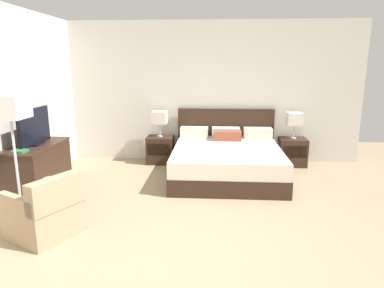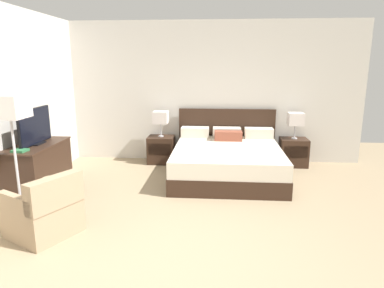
{
  "view_description": "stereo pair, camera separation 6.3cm",
  "coord_description": "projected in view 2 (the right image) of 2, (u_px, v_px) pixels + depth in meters",
  "views": [
    {
      "loc": [
        0.33,
        -3.12,
        1.99
      ],
      "look_at": [
        -0.03,
        2.15,
        0.75
      ],
      "focal_mm": 32.0,
      "sensor_mm": 36.0,
      "label": 1
    },
    {
      "loc": [
        0.39,
        -3.12,
        1.99
      ],
      "look_at": [
        -0.03,
        2.15,
        0.75
      ],
      "focal_mm": 32.0,
      "sensor_mm": 36.0,
      "label": 2
    }
  ],
  "objects": [
    {
      "name": "dresser",
      "position": [
        39.0,
        169.0,
        5.26
      ],
      "size": [
        0.56,
        1.22,
        0.8
      ],
      "color": "#332116",
      "rests_on": "ground"
    },
    {
      "name": "ground_plane",
      "position": [
        178.0,
        263.0,
        3.51
      ],
      "size": [
        11.7,
        11.7,
        0.0
      ],
      "primitive_type": "plane",
      "color": "#998466"
    },
    {
      "name": "tv",
      "position": [
        35.0,
        127.0,
        5.13
      ],
      "size": [
        0.18,
        0.86,
        0.55
      ],
      "color": "black",
      "rests_on": "dresser"
    },
    {
      "name": "nightstand_left",
      "position": [
        161.0,
        150.0,
        7.02
      ],
      "size": [
        0.53,
        0.44,
        0.55
      ],
      "color": "#332116",
      "rests_on": "ground"
    },
    {
      "name": "wall_back",
      "position": [
        200.0,
        93.0,
        7.0
      ],
      "size": [
        6.53,
        0.06,
        2.84
      ],
      "primitive_type": "cube",
      "color": "beige",
      "rests_on": "ground"
    },
    {
      "name": "wall_left",
      "position": [
        8.0,
        104.0,
        5.0
      ],
      "size": [
        0.06,
        5.7,
        2.84
      ],
      "primitive_type": "cube",
      "color": "beige",
      "rests_on": "ground"
    },
    {
      "name": "book_red_cover",
      "position": [
        20.0,
        151.0,
        4.73
      ],
      "size": [
        0.2,
        0.19,
        0.03
      ],
      "primitive_type": "cube",
      "rotation": [
        0.0,
        0.0,
        -0.08
      ],
      "color": "#2D7042",
      "rests_on": "dresser"
    },
    {
      "name": "table_lamp_left",
      "position": [
        161.0,
        118.0,
        6.87
      ],
      "size": [
        0.29,
        0.29,
        0.52
      ],
      "color": "#B7B7BC",
      "rests_on": "nightstand_left"
    },
    {
      "name": "bed",
      "position": [
        227.0,
        160.0,
        6.17
      ],
      "size": [
        1.96,
        2.13,
        1.1
      ],
      "color": "#332116",
      "rests_on": "ground"
    },
    {
      "name": "armchair_by_window",
      "position": [
        45.0,
        212.0,
        4.03
      ],
      "size": [
        0.92,
        0.92,
        0.76
      ],
      "color": "#9E8466",
      "rests_on": "ground"
    },
    {
      "name": "nightstand_right",
      "position": [
        293.0,
        152.0,
        6.81
      ],
      "size": [
        0.53,
        0.44,
        0.55
      ],
      "color": "#332116",
      "rests_on": "ground"
    },
    {
      "name": "table_lamp_right",
      "position": [
        296.0,
        119.0,
        6.66
      ],
      "size": [
        0.29,
        0.29,
        0.52
      ],
      "color": "#B7B7BC",
      "rests_on": "nightstand_right"
    },
    {
      "name": "floor_lamp",
      "position": [
        10.0,
        114.0,
        4.18
      ],
      "size": [
        0.38,
        0.38,
        1.63
      ],
      "color": "#B7B7BC",
      "rests_on": "ground"
    }
  ]
}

